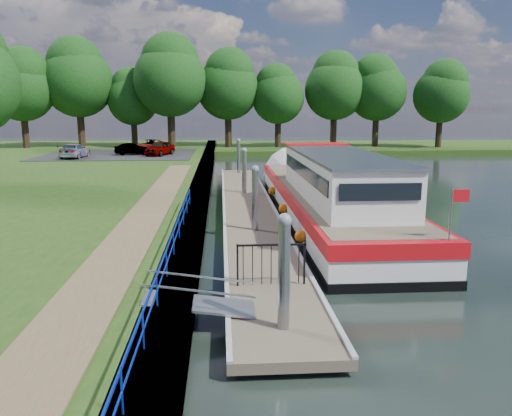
{
  "coord_description": "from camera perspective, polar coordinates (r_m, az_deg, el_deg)",
  "views": [
    {
      "loc": [
        -1.3,
        -10.54,
        5.07
      ],
      "look_at": [
        -0.01,
        7.86,
        1.4
      ],
      "focal_mm": 35.0,
      "sensor_mm": 36.0,
      "label": 1
    }
  ],
  "objects": [
    {
      "name": "ground",
      "position": [
        11.76,
        2.81,
        -14.28
      ],
      "size": [
        160.0,
        160.0,
        0.0
      ],
      "primitive_type": "plane",
      "color": "black",
      "rests_on": "ground"
    },
    {
      "name": "bank_edge",
      "position": [
        25.99,
        -6.7,
        0.79
      ],
      "size": [
        1.1,
        90.0,
        0.78
      ],
      "primitive_type": "cube",
      "color": "#473D2D",
      "rests_on": "ground"
    },
    {
      "name": "far_bank",
      "position": [
        64.11,
        8.03,
        6.87
      ],
      "size": [
        60.0,
        18.0,
        0.6
      ],
      "primitive_type": "cube",
      "color": "#213D11",
      "rests_on": "ground"
    },
    {
      "name": "footpath",
      "position": [
        19.27,
        -13.17,
        -1.85
      ],
      "size": [
        1.6,
        40.0,
        0.05
      ],
      "primitive_type": "cube",
      "color": "brown",
      "rests_on": "riverbank"
    },
    {
      "name": "carpark",
      "position": [
        49.68,
        -15.33,
        5.92
      ],
      "size": [
        14.0,
        12.0,
        0.06
      ],
      "primitive_type": "cube",
      "color": "black",
      "rests_on": "riverbank"
    },
    {
      "name": "blue_fence",
      "position": [
        14.12,
        -9.79,
        -4.34
      ],
      "size": [
        0.04,
        18.04,
        0.72
      ],
      "color": "#0C2DBF",
      "rests_on": "riverbank"
    },
    {
      "name": "pontoon",
      "position": [
        24.07,
        -0.83,
        -0.46
      ],
      "size": [
        2.5,
        30.0,
        0.56
      ],
      "color": "brown",
      "rests_on": "ground"
    },
    {
      "name": "mooring_piles",
      "position": [
        23.88,
        -0.84,
        2.11
      ],
      "size": [
        0.3,
        27.3,
        3.55
      ],
      "color": "gray",
      "rests_on": "ground"
    },
    {
      "name": "gangway",
      "position": [
        11.91,
        -6.48,
        -10.72
      ],
      "size": [
        2.58,
        1.0,
        0.92
      ],
      "color": "#A5A8AD",
      "rests_on": "ground"
    },
    {
      "name": "gate_panel",
      "position": [
        13.39,
        1.74,
        -5.77
      ],
      "size": [
        1.85,
        0.05,
        1.15
      ],
      "color": "black",
      "rests_on": "ground"
    },
    {
      "name": "barge",
      "position": [
        24.18,
        7.73,
        1.67
      ],
      "size": [
        4.36,
        21.15,
        4.78
      ],
      "color": "black",
      "rests_on": "ground"
    },
    {
      "name": "horizon_trees",
      "position": [
        59.29,
        -4.43,
        13.99
      ],
      "size": [
        54.38,
        10.03,
        12.87
      ],
      "color": "#332316",
      "rests_on": "ground"
    },
    {
      "name": "car_a",
      "position": [
        47.65,
        -10.95,
        6.74
      ],
      "size": [
        2.81,
        4.2,
        1.33
      ],
      "primitive_type": "imported",
      "rotation": [
        0.0,
        0.0,
        -0.35
      ],
      "color": "#999999",
      "rests_on": "carpark"
    },
    {
      "name": "car_b",
      "position": [
        48.59,
        -13.93,
        6.56
      ],
      "size": [
        3.48,
        1.93,
        1.09
      ],
      "primitive_type": "imported",
      "rotation": [
        0.0,
        0.0,
        1.82
      ],
      "color": "#999999",
      "rests_on": "carpark"
    },
    {
      "name": "car_c",
      "position": [
        47.16,
        -20.03,
        6.17
      ],
      "size": [
        1.94,
        4.33,
        1.23
      ],
      "primitive_type": "imported",
      "rotation": [
        0.0,
        0.0,
        3.09
      ],
      "color": "#999999",
      "rests_on": "carpark"
    },
    {
      "name": "car_d",
      "position": [
        51.02,
        -12.06,
        6.95
      ],
      "size": [
        3.53,
        4.96,
        1.26
      ],
      "primitive_type": "imported",
      "rotation": [
        0.0,
        0.0,
        -0.36
      ],
      "color": "#999999",
      "rests_on": "carpark"
    }
  ]
}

